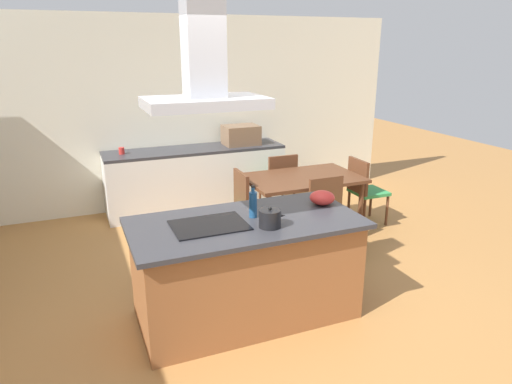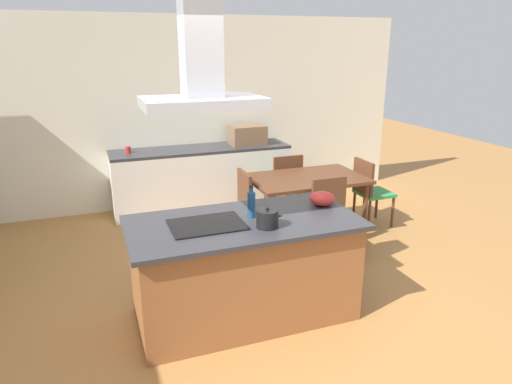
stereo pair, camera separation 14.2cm
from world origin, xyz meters
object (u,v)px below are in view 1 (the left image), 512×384
Objects in this scene: cooktop at (209,225)px; coffee_mug_red at (122,151)px; range_hood at (204,73)px; chair_at_left_end at (233,204)px; mixing_bowl at (322,198)px; chair_facing_back_wall at (280,181)px; tea_kettle at (270,218)px; chair_facing_island at (330,212)px; olive_oil_bottle at (253,204)px; countertop_microwave at (241,135)px; dining_table at (303,183)px; chair_at_right_end at (364,187)px.

coffee_mug_red is at bearing 96.68° from cooktop.
cooktop is at bearing 0.00° from range_hood.
chair_at_left_end is 2.29m from range_hood.
mixing_bowl is 1.60m from range_hood.
chair_facing_back_wall is at bearing 75.50° from mixing_bowl.
cooktop is 0.50m from tea_kettle.
chair_facing_island is (0.92, -0.67, 0.00)m from chair_at_left_end.
coffee_mug_red is at bearing 96.68° from range_hood.
range_hood is (-0.72, -1.47, 1.59)m from chair_at_left_end.
chair_facing_island is at bearing 26.29° from range_hood.
tea_kettle is 0.26× the size of range_hood.
chair_facing_island is at bearing -36.01° from chair_at_left_end.
chair_facing_back_wall is at bearing 59.41° from olive_oil_bottle.
tea_kettle is 0.46× the size of countertop_microwave.
dining_table is 1.57× the size of chair_at_left_end.
dining_table is (1.23, 1.42, -0.35)m from olive_oil_bottle.
mixing_bowl reaches higher than chair_facing_island.
cooktop is 1.69m from chair_at_left_end.
cooktop is 2.15× the size of olive_oil_bottle.
coffee_mug_red is 3.15m from range_hood.
olive_oil_bottle is 0.31× the size of chair_at_right_end.
chair_facing_back_wall is at bearing 143.99° from chair_at_right_end.
range_hood is (0.00, 0.00, 1.20)m from cooktop.
chair_at_left_end is (1.06, -1.43, -0.44)m from coffee_mug_red.
dining_table is (0.28, -1.41, -0.37)m from countertop_microwave.
range_hood is at bearing 0.00° from cooktop.
mixing_bowl is (0.67, 0.32, -0.01)m from tea_kettle.
chair_at_right_end is at bearing 30.00° from cooktop.
countertop_microwave is 0.56× the size of chair_facing_back_wall.
coffee_mug_red is 1.84m from chair_at_left_end.
olive_oil_bottle is 3.09× the size of coffee_mug_red.
dining_table is at bearing 90.00° from chair_facing_island.
cooktop is at bearing -138.01° from dining_table.
countertop_microwave is 1.70m from coffee_mug_red.
cooktop is 1.20m from range_hood.
mixing_bowl reaches higher than dining_table.
chair_at_right_end is (2.55, 1.47, -0.40)m from cooktop.
dining_table is at bearing 41.99° from range_hood.
range_hood is at bearing 155.25° from tea_kettle.
countertop_microwave is at bearing 101.39° from dining_table.
coffee_mug_red is (-0.34, 2.91, 0.04)m from cooktop.
chair_at_right_end is (1.83, 0.00, 0.00)m from chair_at_left_end.
cooktop is at bearing 155.25° from tea_kettle.
countertop_microwave is 2.16m from chair_facing_island.
chair_facing_island is (0.52, 0.69, -0.46)m from mixing_bowl.
chair_facing_island is 0.99× the size of range_hood.
coffee_mug_red reaches higher than chair_at_right_end.
mixing_bowl is at bearing -94.96° from countertop_microwave.
cooktop is 1.87m from chair_facing_island.
tea_kettle reaches higher than coffee_mug_red.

